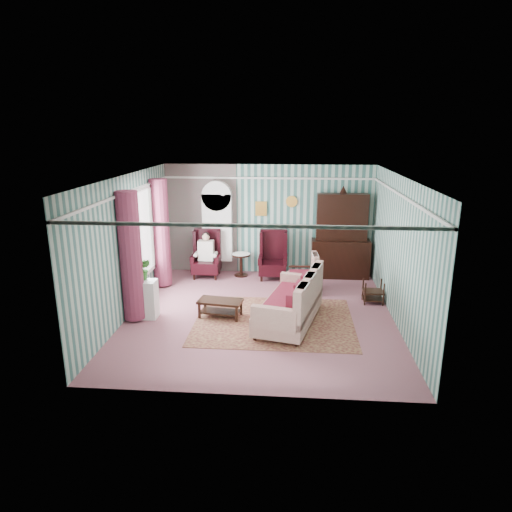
# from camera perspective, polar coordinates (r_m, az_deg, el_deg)

# --- Properties ---
(floor) EXTENTS (6.00, 6.00, 0.00)m
(floor) POSITION_cam_1_polar(r_m,az_deg,el_deg) (9.70, 0.56, -7.37)
(floor) COLOR #884F5C
(floor) RESTS_ON ground
(room_shell) EXTENTS (5.53, 6.02, 2.91)m
(room_shell) POSITION_cam_1_polar(r_m,az_deg,el_deg) (9.33, -3.12, 4.59)
(room_shell) COLOR #38675F
(room_shell) RESTS_ON ground
(bookcase) EXTENTS (0.80, 0.28, 2.24)m
(bookcase) POSITION_cam_1_polar(r_m,az_deg,el_deg) (12.20, -4.82, 2.97)
(bookcase) COLOR white
(bookcase) RESTS_ON floor
(dresser_hutch) EXTENTS (1.50, 0.56, 2.36)m
(dresser_hutch) POSITION_cam_1_polar(r_m,az_deg,el_deg) (11.98, 10.62, 2.81)
(dresser_hutch) COLOR black
(dresser_hutch) RESTS_ON floor
(wingback_left) EXTENTS (0.76, 0.80, 1.25)m
(wingback_left) POSITION_cam_1_polar(r_m,az_deg,el_deg) (11.99, -6.24, 0.27)
(wingback_left) COLOR black
(wingback_left) RESTS_ON floor
(wingback_right) EXTENTS (0.76, 0.80, 1.25)m
(wingback_right) POSITION_cam_1_polar(r_m,az_deg,el_deg) (11.80, 2.14, 0.08)
(wingback_right) COLOR black
(wingback_right) RESTS_ON floor
(seated_woman) EXTENTS (0.44, 0.40, 1.18)m
(seated_woman) POSITION_cam_1_polar(r_m,az_deg,el_deg) (12.00, -6.24, 0.10)
(seated_woman) COLOR white
(seated_woman) RESTS_ON floor
(round_side_table) EXTENTS (0.50, 0.50, 0.60)m
(round_side_table) POSITION_cam_1_polar(r_m,az_deg,el_deg) (12.09, -1.87, -1.12)
(round_side_table) COLOR black
(round_side_table) RESTS_ON floor
(nest_table) EXTENTS (0.45, 0.38, 0.54)m
(nest_table) POSITION_cam_1_polar(r_m,az_deg,el_deg) (10.58, 14.42, -4.31)
(nest_table) COLOR black
(nest_table) RESTS_ON floor
(plant_stand) EXTENTS (0.55, 0.35, 0.80)m
(plant_stand) POSITION_cam_1_polar(r_m,az_deg,el_deg) (9.73, -13.86, -5.24)
(plant_stand) COLOR white
(plant_stand) RESTS_ON floor
(rug) EXTENTS (3.20, 2.60, 0.01)m
(rug) POSITION_cam_1_polar(r_m,az_deg,el_deg) (9.41, 2.27, -8.11)
(rug) COLOR #441A16
(rug) RESTS_ON floor
(sofa) EXTENTS (1.55, 2.36, 1.12)m
(sofa) POSITION_cam_1_polar(r_m,az_deg,el_deg) (9.13, 4.17, -5.15)
(sofa) COLOR #BFB694
(sofa) RESTS_ON floor
(floral_armchair) EXTENTS (0.83, 0.82, 1.01)m
(floral_armchair) POSITION_cam_1_polar(r_m,az_deg,el_deg) (10.91, 5.84, -1.95)
(floral_armchair) COLOR beige
(floral_armchair) RESTS_ON floor
(coffee_table) EXTENTS (0.96, 0.58, 0.37)m
(coffee_table) POSITION_cam_1_polar(r_m,az_deg,el_deg) (9.57, -4.47, -6.56)
(coffee_table) COLOR black
(coffee_table) RESTS_ON floor
(potted_plant_a) EXTENTS (0.41, 0.37, 0.39)m
(potted_plant_a) POSITION_cam_1_polar(r_m,az_deg,el_deg) (9.50, -14.46, -1.98)
(potted_plant_a) COLOR #1A551B
(potted_plant_a) RESTS_ON plant_stand
(potted_plant_b) EXTENTS (0.26, 0.23, 0.43)m
(potted_plant_b) POSITION_cam_1_polar(r_m,az_deg,el_deg) (9.61, -13.77, -1.62)
(potted_plant_b) COLOR #194917
(potted_plant_b) RESTS_ON plant_stand
(potted_plant_c) EXTENTS (0.30, 0.30, 0.41)m
(potted_plant_c) POSITION_cam_1_polar(r_m,az_deg,el_deg) (9.59, -14.12, -1.73)
(potted_plant_c) COLOR #194816
(potted_plant_c) RESTS_ON plant_stand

